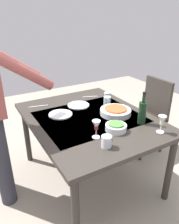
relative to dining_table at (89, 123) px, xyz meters
name	(u,v)px	position (x,y,z in m)	size (l,w,h in m)	color
ground_plane	(89,176)	(0.00, 0.00, -0.66)	(6.00, 6.00, 0.00)	#9E9384
dining_table	(89,123)	(0.00, 0.00, 0.00)	(1.39, 1.09, 0.73)	#332D28
chair_near	(150,111)	(0.11, -0.93, -0.13)	(0.40, 0.40, 0.91)	black
wine_bottle	(142,112)	(-0.35, -0.34, 0.18)	(0.07, 0.07, 0.30)	black
wine_glass_left	(96,126)	(-0.35, 0.14, 0.17)	(0.07, 0.07, 0.15)	white
wine_glass_right	(162,121)	(-0.55, -0.36, 0.17)	(0.07, 0.07, 0.15)	white
water_cup_near_left	(107,142)	(-0.50, 0.15, 0.11)	(0.08, 0.08, 0.09)	silver
water_cup_near_right	(107,96)	(0.28, -0.40, 0.11)	(0.07, 0.07, 0.09)	silver
water_cup_far_left	(107,101)	(0.15, -0.30, 0.12)	(0.08, 0.08, 0.10)	silver
serving_bowl_pasta	(116,111)	(-0.08, -0.25, 0.10)	(0.30, 0.30, 0.07)	silver
side_bowl_salad	(116,127)	(-0.34, -0.06, 0.10)	(0.18, 0.18, 0.07)	silver
dinner_plate_near	(78,105)	(0.29, -0.03, 0.07)	(0.23, 0.23, 0.01)	silver
dinner_plate_far	(60,114)	(0.18, 0.22, 0.07)	(0.23, 0.23, 0.01)	silver
table_knife	(39,106)	(0.49, 0.34, 0.07)	(0.01, 0.20, 0.01)	silver
table_fork	(90,97)	(0.46, -0.28, 0.07)	(0.01, 0.18, 0.01)	silver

